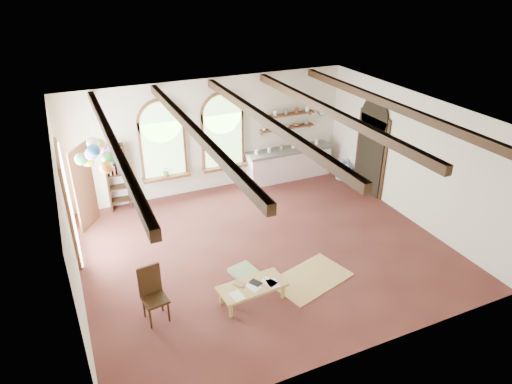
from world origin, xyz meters
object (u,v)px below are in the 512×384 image
coffee_table (252,287)px  balloon_cluster (99,154)px  side_chair (155,305)px  kitchen_counter (289,163)px

coffee_table → balloon_cluster: size_ratio=1.17×
side_chair → balloon_cluster: balloon_cluster is taller
kitchen_counter → balloon_cluster: size_ratio=2.30×
kitchen_counter → balloon_cluster: (-5.46, -1.74, 1.86)m
coffee_table → side_chair: side_chair is taller
kitchen_counter → balloon_cluster: bearing=-162.4°
kitchen_counter → coffee_table: kitchen_counter is taller
coffee_table → balloon_cluster: 4.22m
kitchen_counter → side_chair: 6.78m
kitchen_counter → side_chair: size_ratio=2.48×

